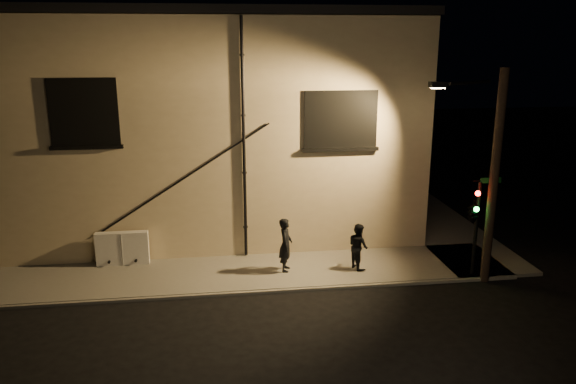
{
  "coord_description": "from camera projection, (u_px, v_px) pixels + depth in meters",
  "views": [
    {
      "loc": [
        -2.89,
        -16.12,
        7.71
      ],
      "look_at": [
        -0.42,
        1.8,
        2.76
      ],
      "focal_mm": 35.0,
      "sensor_mm": 36.0,
      "label": 1
    }
  ],
  "objects": [
    {
      "name": "utility_cabinet",
      "position": [
        122.0,
        248.0,
        19.41
      ],
      "size": [
        1.78,
        0.3,
        1.17
      ],
      "primitive_type": "cube",
      "color": "silver",
      "rests_on": "sidewalk"
    },
    {
      "name": "streetlamp_pole",
      "position": [
        490.0,
        172.0,
        17.61
      ],
      "size": [
        2.02,
        1.38,
        6.89
      ],
      "color": "black",
      "rests_on": "ground"
    },
    {
      "name": "pedestrian_a",
      "position": [
        286.0,
        245.0,
        18.81
      ],
      "size": [
        0.58,
        0.75,
        1.84
      ],
      "primitive_type": "imported",
      "rotation": [
        0.0,
        0.0,
        1.35
      ],
      "color": "black",
      "rests_on": "sidewalk"
    },
    {
      "name": "pedestrian_b",
      "position": [
        358.0,
        246.0,
        19.04
      ],
      "size": [
        0.81,
        0.92,
        1.58
      ],
      "primitive_type": "imported",
      "rotation": [
        0.0,
        0.0,
        1.88
      ],
      "color": "black",
      "rests_on": "sidewalk"
    },
    {
      "name": "ground",
      "position": [
        309.0,
        290.0,
        17.82
      ],
      "size": [
        90.0,
        90.0,
        0.0
      ],
      "primitive_type": "plane",
      "color": "black"
    },
    {
      "name": "sidewalk",
      "position": [
        320.0,
        239.0,
        22.16
      ],
      "size": [
        21.0,
        16.0,
        0.12
      ],
      "color": "slate",
      "rests_on": "ground"
    },
    {
      "name": "building",
      "position": [
        208.0,
        116.0,
        24.86
      ],
      "size": [
        16.2,
        12.23,
        8.8
      ],
      "color": "beige",
      "rests_on": "ground"
    },
    {
      "name": "traffic_signal",
      "position": [
        473.0,
        211.0,
        18.1
      ],
      "size": [
        1.36,
        1.94,
        3.29
      ],
      "color": "black",
      "rests_on": "sidewalk"
    }
  ]
}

